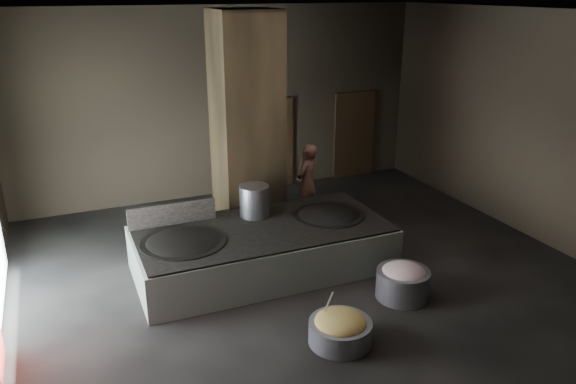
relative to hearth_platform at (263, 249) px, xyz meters
name	(u,v)px	position (x,y,z in m)	size (l,w,h in m)	color
floor	(299,272)	(0.60, -0.29, -0.44)	(10.00, 9.00, 0.10)	black
ceiling	(302,9)	(0.60, -0.29, 4.16)	(10.00, 9.00, 0.10)	black
back_wall	(222,103)	(0.60, 4.26, 1.86)	(10.00, 0.10, 4.50)	black
front_wall	(488,267)	(0.60, -4.84, 1.86)	(10.00, 0.10, 4.50)	black
right_wall	(527,124)	(5.65, -0.29, 1.86)	(0.10, 9.00, 4.50)	black
pillar	(247,128)	(0.30, 1.61, 1.86)	(1.20, 1.20, 4.50)	black
hearth_platform	(263,249)	(0.00, 0.00, 0.00)	(4.53, 2.17, 0.79)	silver
platform_cap	(263,228)	(0.00, 0.00, 0.42)	(4.43, 2.13, 0.03)	black
wok_left	(183,246)	(-1.45, -0.05, 0.36)	(1.43, 1.43, 0.39)	black
wok_left_rim	(183,242)	(-1.45, -0.05, 0.43)	(1.46, 1.46, 0.05)	black
wok_right	(329,219)	(1.35, 0.05, 0.36)	(1.33, 1.33, 0.37)	black
wok_right_rim	(329,215)	(1.35, 0.05, 0.43)	(1.36, 1.36, 0.05)	black
stock_pot	(254,201)	(0.05, 0.55, 0.74)	(0.55, 0.55, 0.59)	#9EA0A6
splash_guard	(172,214)	(-1.45, 0.75, 0.64)	(1.58, 0.06, 0.39)	black
cook	(307,183)	(1.71, 1.77, 0.47)	(0.63, 0.41, 1.73)	#915849
veg_basin	(340,332)	(0.22, -2.57, -0.22)	(0.92, 0.92, 0.34)	gray
veg_fill	(341,321)	(0.22, -2.57, -0.04)	(0.76, 0.76, 0.23)	#9DAB52
ladle	(327,306)	(0.07, -2.42, 0.16)	(0.03, 0.03, 0.73)	#9EA0A6
meat_basin	(403,284)	(1.77, -1.85, -0.15)	(0.88, 0.88, 0.48)	gray
meat_fill	(403,273)	(1.77, -1.85, 0.06)	(0.73, 0.73, 0.28)	#CF7C7E
doorway_near	(271,145)	(1.80, 4.16, 0.71)	(1.18, 0.08, 2.38)	black
doorway_near_glow	(267,146)	(1.76, 4.32, 0.66)	(0.82, 0.04, 1.94)	#8C6647
doorway_far	(354,136)	(4.20, 4.16, 0.71)	(1.18, 0.08, 2.38)	black
doorway_far_glow	(359,135)	(4.47, 4.34, 0.66)	(0.78, 0.04, 1.85)	#8C6647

